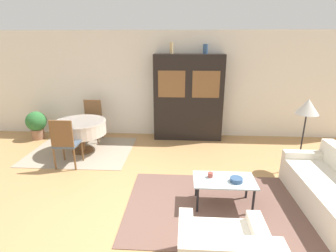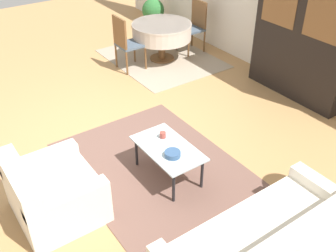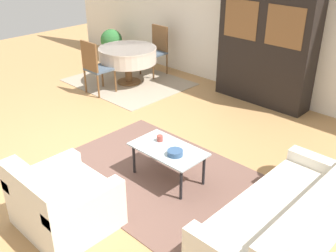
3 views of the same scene
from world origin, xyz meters
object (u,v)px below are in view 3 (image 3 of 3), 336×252
Objects in this scene: display_cabinet at (266,43)px; bowl at (175,153)px; couch at (286,223)px; potted_plant at (112,42)px; dining_chair_near at (95,65)px; cup at (160,138)px; coffee_table at (168,152)px; armchair at (62,203)px; dining_table at (128,55)px; dining_chair_far at (156,48)px.

bowl is (0.68, -3.03, -0.60)m from display_cabinet.
couch is 0.92× the size of display_cabinet.
dining_chair_near is at bearing -46.76° from potted_plant.
cup is at bearing -83.92° from display_cabinet.
coffee_table is at bearing -31.26° from potted_plant.
bowl is (0.17, -0.05, 0.08)m from coffee_table.
potted_plant is (-4.22, 4.07, 0.12)m from armchair.
display_cabinet is 1.87× the size of dining_table.
couch is at bearing -54.62° from display_cabinet.
display_cabinet is (-0.32, 4.36, 0.78)m from armchair.
display_cabinet is 11.45× the size of bowl.
cup is at bearing 86.24° from couch.
cup is (-0.20, 0.06, 0.09)m from coffee_table.
bowl is at bearing -20.62° from dining_chair_near.
dining_chair_far is (0.00, 1.60, 0.00)m from dining_chair_near.
cup is at bearing 90.32° from armchair.
couch is at bearing -2.00° from coffee_table.
dining_chair_far is (-2.95, 2.71, 0.18)m from coffee_table.
dining_table reaches higher than coffee_table.
dining_table is (-2.43, -1.06, -0.49)m from display_cabinet.
potted_plant is (-1.47, 1.56, -0.15)m from dining_chair_near.
armchair is 4.31m from dining_table.
armchair is at bearing 125.99° from couch.
armchair is 3.73m from dining_chair_near.
bowl is at bearing -17.49° from cup.
armchair is at bearing -98.04° from coffee_table.
potted_plant is at bearing -175.69° from display_cabinet.
coffee_table is 4.96× the size of bowl.
potted_plant is (-6.05, 2.74, 0.12)m from couch.
potted_plant is at bearing 152.54° from dining_table.
dining_table is 1.13× the size of dining_chair_far.
cup is 0.39m from bowl.
coffee_table is 3.16m from dining_chair_near.
coffee_table is 1.28× the size of potted_plant.
display_cabinet is at bearing 96.08° from cup.
coffee_table is 0.81× the size of dining_table.
cup is (-1.84, 0.12, 0.19)m from couch.
display_cabinet reaches higher than bowl.
armchair is at bearing -85.83° from display_cabinet.
display_cabinet is 2.50m from dining_chair_far.
bowl is 5.34m from potted_plant.
dining_chair_far is 1.48m from potted_plant.
armchair is at bearing -89.68° from cup.
display_cabinet is at bearing 94.17° from armchair.
couch is 3.80m from display_cabinet.
dining_chair_far reaches higher than coffee_table.
display_cabinet is 27.49× the size of cup.
cup is at bearing -34.05° from dining_table.
couch is 4.74m from dining_chair_near.
coffee_table is 0.43× the size of display_cabinet.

